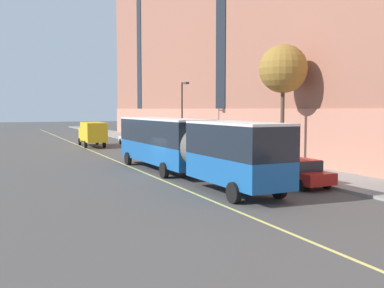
{
  "coord_description": "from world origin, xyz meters",
  "views": [
    {
      "loc": [
        -10.13,
        -27.32,
        4.39
      ],
      "look_at": [
        3.36,
        2.75,
        1.8
      ],
      "focal_mm": 42.0,
      "sensor_mm": 36.0,
      "label": 1
    }
  ],
  "objects_px": {
    "city_bus": "(185,144)",
    "parked_car_white_0": "(131,138)",
    "parked_car_black_2": "(182,149)",
    "parked_car_champagne_5": "(217,156)",
    "parked_car_black_1": "(154,143)",
    "street_lamp": "(183,109)",
    "parked_car_red_3": "(298,172)",
    "box_truck": "(92,133)",
    "street_tree_mid_block": "(283,69)"
  },
  "relations": [
    {
      "from": "city_bus",
      "to": "parked_car_white_0",
      "type": "relative_size",
      "value": 4.06
    },
    {
      "from": "parked_car_black_2",
      "to": "parked_car_champagne_5",
      "type": "bearing_deg",
      "value": -89.03
    },
    {
      "from": "city_bus",
      "to": "parked_car_black_1",
      "type": "height_order",
      "value": "city_bus"
    },
    {
      "from": "parked_car_black_1",
      "to": "parked_car_black_2",
      "type": "relative_size",
      "value": 1.0
    },
    {
      "from": "city_bus",
      "to": "street_lamp",
      "type": "xyz_separation_m",
      "value": [
        6.31,
        15.19,
        2.22
      ]
    },
    {
      "from": "parked_car_red_3",
      "to": "parked_car_black_2",
      "type": "bearing_deg",
      "value": 90.45
    },
    {
      "from": "parked_car_red_3",
      "to": "box_truck",
      "type": "height_order",
      "value": "box_truck"
    },
    {
      "from": "parked_car_black_2",
      "to": "street_tree_mid_block",
      "type": "distance_m",
      "value": 12.49
    },
    {
      "from": "parked_car_white_0",
      "to": "street_tree_mid_block",
      "type": "relative_size",
      "value": 0.53
    },
    {
      "from": "parked_car_black_1",
      "to": "box_truck",
      "type": "height_order",
      "value": "box_truck"
    },
    {
      "from": "parked_car_red_3",
      "to": "street_tree_mid_block",
      "type": "distance_m",
      "value": 10.03
    },
    {
      "from": "street_tree_mid_block",
      "to": "parked_car_red_3",
      "type": "bearing_deg",
      "value": -118.77
    },
    {
      "from": "parked_car_red_3",
      "to": "street_tree_mid_block",
      "type": "xyz_separation_m",
      "value": [
        3.69,
        6.72,
        6.47
      ]
    },
    {
      "from": "parked_car_white_0",
      "to": "parked_car_red_3",
      "type": "relative_size",
      "value": 1.05
    },
    {
      "from": "parked_car_white_0",
      "to": "box_truck",
      "type": "distance_m",
      "value": 5.33
    },
    {
      "from": "parked_car_black_1",
      "to": "street_tree_mid_block",
      "type": "relative_size",
      "value": 0.5
    },
    {
      "from": "street_tree_mid_block",
      "to": "parked_car_white_0",
      "type": "bearing_deg",
      "value": 98.34
    },
    {
      "from": "parked_car_black_1",
      "to": "street_lamp",
      "type": "distance_m",
      "value": 5.47
    },
    {
      "from": "parked_car_white_0",
      "to": "parked_car_black_2",
      "type": "relative_size",
      "value": 1.08
    },
    {
      "from": "box_truck",
      "to": "parked_car_champagne_5",
      "type": "bearing_deg",
      "value": -76.43
    },
    {
      "from": "parked_car_white_0",
      "to": "parked_car_black_2",
      "type": "bearing_deg",
      "value": -90.0
    },
    {
      "from": "box_truck",
      "to": "parked_car_red_3",
      "type": "bearing_deg",
      "value": -80.62
    },
    {
      "from": "parked_car_black_2",
      "to": "street_tree_mid_block",
      "type": "relative_size",
      "value": 0.5
    },
    {
      "from": "parked_car_black_2",
      "to": "street_tree_mid_block",
      "type": "xyz_separation_m",
      "value": [
        3.82,
        -9.98,
        6.47
      ]
    },
    {
      "from": "box_truck",
      "to": "street_tree_mid_block",
      "type": "distance_m",
      "value": 26.69
    },
    {
      "from": "parked_car_black_2",
      "to": "box_truck",
      "type": "relative_size",
      "value": 0.6
    },
    {
      "from": "parked_car_white_0",
      "to": "street_tree_mid_block",
      "type": "xyz_separation_m",
      "value": [
        3.82,
        -26.07,
        6.47
      ]
    },
    {
      "from": "parked_car_white_0",
      "to": "street_tree_mid_block",
      "type": "distance_m",
      "value": 27.13
    },
    {
      "from": "parked_car_white_0",
      "to": "street_lamp",
      "type": "xyz_separation_m",
      "value": [
        1.83,
        -12.08,
        3.59
      ]
    },
    {
      "from": "box_truck",
      "to": "street_lamp",
      "type": "height_order",
      "value": "street_lamp"
    },
    {
      "from": "parked_car_white_0",
      "to": "parked_car_champagne_5",
      "type": "bearing_deg",
      "value": -89.72
    },
    {
      "from": "parked_car_black_2",
      "to": "street_lamp",
      "type": "distance_m",
      "value": 5.68
    },
    {
      "from": "parked_car_black_1",
      "to": "box_truck",
      "type": "distance_m",
      "value": 8.57
    },
    {
      "from": "parked_car_red_3",
      "to": "box_truck",
      "type": "distance_m",
      "value": 31.7
    },
    {
      "from": "parked_car_champagne_5",
      "to": "street_lamp",
      "type": "distance_m",
      "value": 11.48
    },
    {
      "from": "city_bus",
      "to": "parked_car_black_2",
      "type": "distance_m",
      "value": 12.12
    },
    {
      "from": "parked_car_black_2",
      "to": "street_lamp",
      "type": "relative_size",
      "value": 0.64
    },
    {
      "from": "street_tree_mid_block",
      "to": "box_truck",
      "type": "bearing_deg",
      "value": 109.84
    },
    {
      "from": "box_truck",
      "to": "street_lamp",
      "type": "xyz_separation_m",
      "value": [
        6.87,
        -10.55,
        2.73
      ]
    },
    {
      "from": "parked_car_red_3",
      "to": "parked_car_champagne_5",
      "type": "distance_m",
      "value": 9.94
    },
    {
      "from": "box_truck",
      "to": "street_lamp",
      "type": "bearing_deg",
      "value": -56.94
    },
    {
      "from": "parked_car_black_2",
      "to": "parked_car_black_1",
      "type": "bearing_deg",
      "value": 89.38
    },
    {
      "from": "parked_car_black_1",
      "to": "street_lamp",
      "type": "relative_size",
      "value": 0.64
    },
    {
      "from": "street_tree_mid_block",
      "to": "parked_car_black_1",
      "type": "bearing_deg",
      "value": 101.91
    },
    {
      "from": "parked_car_black_2",
      "to": "box_truck",
      "type": "height_order",
      "value": "box_truck"
    },
    {
      "from": "street_lamp",
      "to": "city_bus",
      "type": "bearing_deg",
      "value": -112.55
    },
    {
      "from": "city_bus",
      "to": "parked_car_champagne_5",
      "type": "xyz_separation_m",
      "value": [
        4.59,
        4.42,
        -1.37
      ]
    },
    {
      "from": "parked_car_champagne_5",
      "to": "street_lamp",
      "type": "height_order",
      "value": "street_lamp"
    },
    {
      "from": "parked_car_black_1",
      "to": "parked_car_red_3",
      "type": "distance_m",
      "value": 24.45
    },
    {
      "from": "parked_car_black_1",
      "to": "street_tree_mid_block",
      "type": "height_order",
      "value": "street_tree_mid_block"
    }
  ]
}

